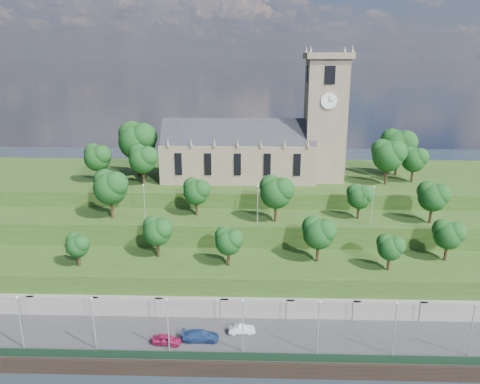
{
  "coord_description": "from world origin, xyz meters",
  "views": [
    {
      "loc": [
        -0.7,
        -52.18,
        40.35
      ],
      "look_at": [
        -3.2,
        30.0,
        16.57
      ],
      "focal_mm": 35.0,
      "sensor_mm": 36.0,
      "label": 1
    }
  ],
  "objects_px": {
    "church": "(261,144)",
    "car_left": "(167,340)",
    "car_middle": "(242,329)",
    "car_right": "(200,336)"
  },
  "relations": [
    {
      "from": "car_right",
      "to": "church",
      "type": "bearing_deg",
      "value": -13.03
    },
    {
      "from": "church",
      "to": "car_left",
      "type": "distance_m",
      "value": 48.34
    },
    {
      "from": "car_middle",
      "to": "car_left",
      "type": "bearing_deg",
      "value": 102.42
    },
    {
      "from": "church",
      "to": "car_left",
      "type": "xyz_separation_m",
      "value": [
        -13.37,
        -42.01,
        -19.82
      ]
    },
    {
      "from": "car_left",
      "to": "car_middle",
      "type": "relative_size",
      "value": 1.08
    },
    {
      "from": "car_left",
      "to": "car_middle",
      "type": "xyz_separation_m",
      "value": [
        10.32,
        3.03,
        -0.07
      ]
    },
    {
      "from": "church",
      "to": "car_right",
      "type": "bearing_deg",
      "value": -102.12
    },
    {
      "from": "church",
      "to": "car_middle",
      "type": "relative_size",
      "value": 10.12
    },
    {
      "from": "church",
      "to": "car_middle",
      "type": "distance_m",
      "value": 43.87
    },
    {
      "from": "car_left",
      "to": "car_right",
      "type": "relative_size",
      "value": 0.78
    }
  ]
}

